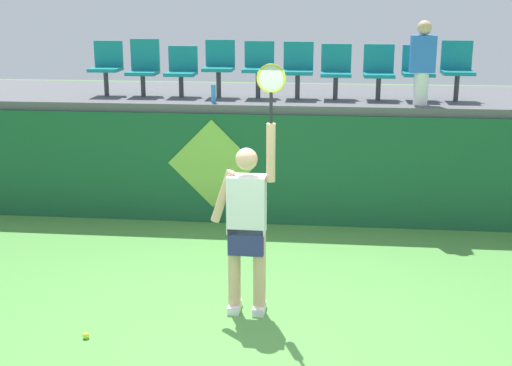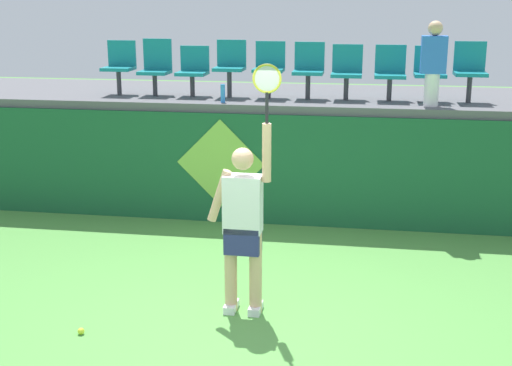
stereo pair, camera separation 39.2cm
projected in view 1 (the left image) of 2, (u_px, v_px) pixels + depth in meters
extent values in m
plane|color=#519342|center=(244.00, 332.00, 6.79)|extent=(40.00, 40.00, 0.00)
cube|color=#195633|center=(274.00, 169.00, 9.88)|extent=(12.66, 0.20, 1.59)
cube|color=#56565B|center=(281.00, 97.00, 10.82)|extent=(12.66, 2.53, 0.12)
cube|color=white|center=(235.00, 307.00, 7.26)|extent=(0.13, 0.26, 0.08)
cube|color=white|center=(259.00, 308.00, 7.22)|extent=(0.13, 0.26, 0.08)
cylinder|color=#DBAD84|center=(234.00, 272.00, 7.15)|extent=(0.13, 0.13, 0.87)
cylinder|color=#DBAD84|center=(259.00, 273.00, 7.12)|extent=(0.13, 0.13, 0.87)
cube|color=navy|center=(247.00, 240.00, 7.04)|extent=(0.36, 0.23, 0.28)
cube|color=white|center=(247.00, 204.00, 6.94)|extent=(0.38, 0.23, 0.59)
sphere|color=#DBAD84|center=(246.00, 159.00, 6.82)|extent=(0.22, 0.22, 0.22)
cylinder|color=#DBAD84|center=(223.00, 196.00, 6.96)|extent=(0.26, 0.10, 0.55)
cylinder|color=#DBAD84|center=(271.00, 153.00, 6.78)|extent=(0.09, 0.09, 0.58)
cylinder|color=black|center=(271.00, 108.00, 6.66)|extent=(0.03, 0.03, 0.30)
torus|color=gold|center=(271.00, 79.00, 6.59)|extent=(0.28, 0.03, 0.28)
ellipsoid|color=silver|center=(271.00, 79.00, 6.59)|extent=(0.24, 0.02, 0.24)
sphere|color=#D1E533|center=(86.00, 335.00, 6.66)|extent=(0.07, 0.07, 0.07)
cylinder|color=#338CE5|center=(213.00, 94.00, 9.83)|extent=(0.07, 0.07, 0.26)
cylinder|color=#38383D|center=(106.00, 84.00, 10.50)|extent=(0.07, 0.07, 0.37)
cube|color=#147F89|center=(105.00, 69.00, 10.44)|extent=(0.44, 0.42, 0.05)
cube|color=#147F89|center=(109.00, 54.00, 10.57)|extent=(0.44, 0.04, 0.39)
cylinder|color=#38383D|center=(143.00, 86.00, 10.44)|extent=(0.07, 0.07, 0.33)
cube|color=#147F89|center=(143.00, 73.00, 10.39)|extent=(0.44, 0.42, 0.05)
cube|color=#147F89|center=(145.00, 55.00, 10.51)|extent=(0.44, 0.04, 0.46)
cylinder|color=#38383D|center=(181.00, 86.00, 10.38)|extent=(0.07, 0.07, 0.32)
cube|color=#147F89|center=(181.00, 74.00, 10.34)|extent=(0.44, 0.42, 0.05)
cube|color=#147F89|center=(183.00, 58.00, 10.46)|extent=(0.44, 0.04, 0.37)
cylinder|color=#38383D|center=(219.00, 84.00, 10.32)|extent=(0.07, 0.07, 0.40)
cube|color=#147F89|center=(218.00, 69.00, 10.26)|extent=(0.44, 0.42, 0.05)
cube|color=#147F89|center=(220.00, 53.00, 10.38)|extent=(0.44, 0.04, 0.39)
cylinder|color=#38383D|center=(258.00, 85.00, 10.26)|extent=(0.07, 0.07, 0.39)
cube|color=#147F89|center=(258.00, 70.00, 10.20)|extent=(0.44, 0.42, 0.05)
cube|color=#147F89|center=(259.00, 54.00, 10.32)|extent=(0.44, 0.04, 0.38)
cylinder|color=#38383D|center=(297.00, 86.00, 10.20)|extent=(0.07, 0.07, 0.36)
cube|color=#147F89|center=(298.00, 72.00, 10.15)|extent=(0.44, 0.42, 0.05)
cube|color=#147F89|center=(299.00, 56.00, 10.27)|extent=(0.44, 0.04, 0.40)
cylinder|color=#38383D|center=(335.00, 88.00, 10.15)|extent=(0.07, 0.07, 0.34)
cube|color=#147F89|center=(336.00, 74.00, 10.09)|extent=(0.44, 0.42, 0.05)
cube|color=#147F89|center=(336.00, 58.00, 10.22)|extent=(0.44, 0.04, 0.40)
cylinder|color=#38383D|center=(378.00, 89.00, 10.08)|extent=(0.07, 0.07, 0.33)
cube|color=#147F89|center=(379.00, 75.00, 10.03)|extent=(0.44, 0.42, 0.05)
cube|color=#147F89|center=(379.00, 58.00, 10.16)|extent=(0.44, 0.04, 0.40)
cylinder|color=#38383D|center=(417.00, 88.00, 10.02)|extent=(0.07, 0.07, 0.36)
cube|color=#147F89|center=(418.00, 74.00, 9.97)|extent=(0.44, 0.42, 0.05)
cube|color=#147F89|center=(418.00, 58.00, 10.10)|extent=(0.44, 0.04, 0.37)
cylinder|color=#38383D|center=(456.00, 88.00, 9.96)|extent=(0.07, 0.07, 0.38)
cube|color=#147F89|center=(458.00, 73.00, 9.91)|extent=(0.44, 0.42, 0.05)
cube|color=#147F89|center=(457.00, 55.00, 10.03)|extent=(0.44, 0.04, 0.41)
cylinder|color=white|center=(421.00, 89.00, 9.64)|extent=(0.20, 0.20, 0.45)
cube|color=blue|center=(423.00, 54.00, 9.52)|extent=(0.34, 0.20, 0.50)
sphere|color=#DBAD84|center=(425.00, 28.00, 9.42)|extent=(0.20, 0.20, 0.20)
cube|color=#195633|center=(213.00, 222.00, 10.08)|extent=(0.90, 0.01, 0.00)
plane|color=#8CC64C|center=(212.00, 164.00, 9.84)|extent=(1.27, 0.00, 1.27)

